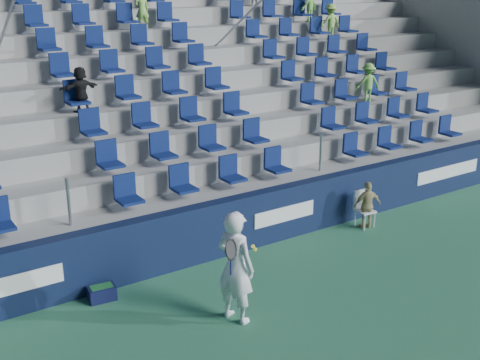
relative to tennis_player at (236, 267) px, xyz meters
The scene contains 7 objects.
ground 1.76m from the tennis_player, 36.71° to the right, with size 70.00×70.00×0.00m, color #31734E.
sponsor_wall 2.59m from the tennis_player, 62.59° to the left, with size 24.00×0.32×1.20m.
grandstand 7.55m from the tennis_player, 80.90° to the left, with size 24.00×8.17×6.63m.
tennis_player is the anchor object (origin of this frame).
line_judge_chair 5.04m from the tennis_player, 20.59° to the left, with size 0.41×0.42×0.87m.
line_judge 4.99m from the tennis_player, 19.07° to the left, with size 0.66×0.27×1.12m, color tan.
ball_bin 2.63m from the tennis_player, 131.20° to the left, with size 0.51×0.37×0.27m.
Camera 1 is at (-6.08, -6.59, 5.46)m, focal length 45.00 mm.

